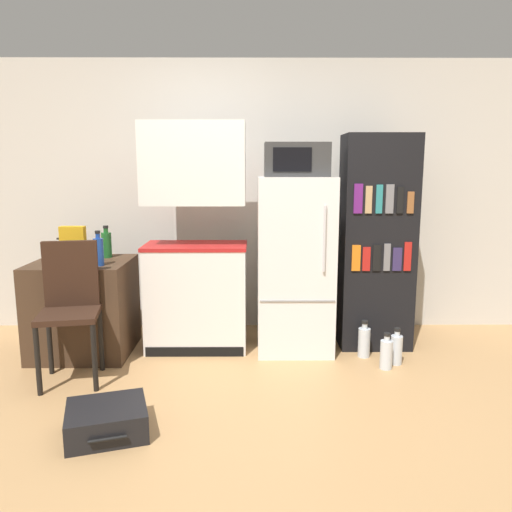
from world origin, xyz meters
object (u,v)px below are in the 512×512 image
water_bottle_front (364,341)px  water_bottle_middle (386,354)px  suitcase_large_flat (107,420)px  bowl (81,256)px  cereal_box (73,245)px  chair (70,298)px  water_bottle_back (396,349)px  bottle_blue_soda (99,251)px  side_table (84,307)px  bottle_green_tall (107,244)px  kitchen_hutch (196,247)px  refrigerator (295,265)px  bookshelf (376,243)px  microwave (296,160)px  bottle_milk_white (59,249)px

water_bottle_front → water_bottle_middle: size_ratio=1.07×
suitcase_large_flat → bowl: bearing=95.7°
cereal_box → suitcase_large_flat: size_ratio=0.56×
chair → water_bottle_back: (2.43, 0.23, -0.47)m
bottle_blue_soda → chair: 0.45m
chair → suitcase_large_flat: size_ratio=1.85×
side_table → bottle_green_tall: bottle_green_tall is taller
kitchen_hutch → cereal_box: kitchen_hutch is taller
kitchen_hutch → refrigerator: size_ratio=1.30×
refrigerator → bowl: refrigerator is taller
side_table → water_bottle_back: 2.54m
suitcase_large_flat → water_bottle_back: 2.21m
bookshelf → cereal_box: size_ratio=5.95×
side_table → chair: bearing=-80.5°
refrigerator → water_bottle_back: refrigerator is taller
kitchen_hutch → suitcase_large_flat: (-0.37, -1.43, -0.78)m
suitcase_large_flat → refrigerator: bearing=32.4°
suitcase_large_flat → bottle_blue_soda: bearing=90.2°
bottle_green_tall → water_bottle_back: bottle_green_tall is taller
cereal_box → water_bottle_back: (2.52, -0.15, -0.79)m
bottle_green_tall → bowl: 0.23m
kitchen_hutch → water_bottle_middle: bearing=-18.2°
refrigerator → chair: (-1.65, -0.58, -0.13)m
suitcase_large_flat → water_bottle_back: water_bottle_back is taller
refrigerator → bookshelf: 0.72m
chair → microwave: bearing=9.1°
bottle_green_tall → bottle_blue_soda: bottle_blue_soda is taller
bottle_green_tall → suitcase_large_flat: (0.39, -1.49, -0.80)m
bottle_milk_white → chair: bearing=-65.0°
bookshelf → bottle_milk_white: 2.68m
bottle_green_tall → bowl: bearing=-158.1°
side_table → bottle_milk_white: size_ratio=4.71×
microwave → cereal_box: microwave is taller
microwave → bowl: microwave is taller
bookshelf → bottle_milk_white: (-2.68, 0.05, -0.06)m
bottle_green_tall → bottle_milk_white: (-0.41, 0.04, -0.05)m
bookshelf → chair: 2.46m
kitchen_hutch → water_bottle_back: kitchen_hutch is taller
bookshelf → chair: size_ratio=1.79×
microwave → kitchen_hutch: bearing=176.7°
suitcase_large_flat → bottle_milk_white: bearing=100.8°
bowl → cereal_box: 0.26m
bowl → cereal_box: cereal_box is taller
side_table → chair: size_ratio=0.77×
bookshelf → bottle_green_tall: (-2.27, 0.02, -0.01)m
microwave → cereal_box: size_ratio=1.69×
refrigerator → cereal_box: bearing=-173.6°
side_table → water_bottle_front: 2.31m
bowl → cereal_box: size_ratio=0.59×
cereal_box → water_bottle_front: (2.30, 0.00, -0.79)m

